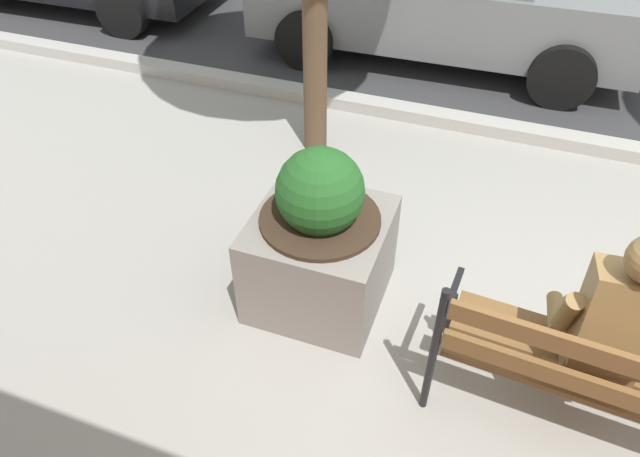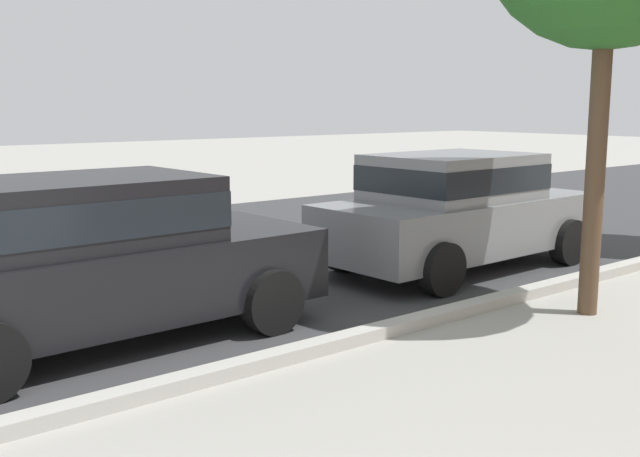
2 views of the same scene
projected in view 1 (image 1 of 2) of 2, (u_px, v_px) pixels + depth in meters
ground_plane at (578, 423)px, 3.22m from camera, size 80.00×80.00×0.00m
curb_stone at (589, 144)px, 5.23m from camera, size 60.00×0.20×0.12m
park_bench at (622, 380)px, 2.79m from camera, size 1.83×0.65×0.95m
bronze_statue_seated at (607, 326)px, 2.89m from camera, size 0.62×0.79×1.37m
concrete_planter at (320, 244)px, 3.62m from camera, size 0.82×0.82×1.15m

